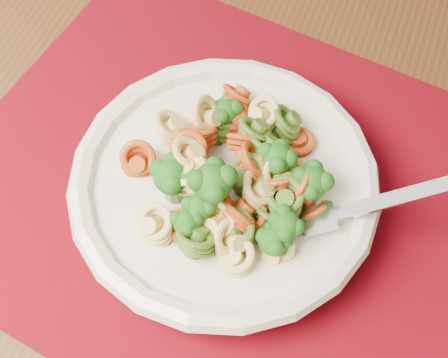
# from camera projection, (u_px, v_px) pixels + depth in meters

# --- Properties ---
(dining_table) EXTENTS (1.70, 1.22, 0.76)m
(dining_table) POSITION_uv_depth(u_px,v_px,m) (238.00, 126.00, 0.66)
(dining_table) COLOR #4B2C15
(dining_table) RESTS_ON ground
(placemat) EXTENTS (0.56, 0.49, 0.00)m
(placemat) POSITION_uv_depth(u_px,v_px,m) (243.00, 196.00, 0.51)
(placemat) COLOR #62040E
(placemat) RESTS_ON dining_table
(pasta_bowl) EXTENTS (0.24, 0.24, 0.05)m
(pasta_bowl) POSITION_uv_depth(u_px,v_px,m) (224.00, 187.00, 0.48)
(pasta_bowl) COLOR silver
(pasta_bowl) RESTS_ON placemat
(pasta_broccoli_heap) EXTENTS (0.20, 0.20, 0.06)m
(pasta_broccoli_heap) POSITION_uv_depth(u_px,v_px,m) (224.00, 175.00, 0.47)
(pasta_broccoli_heap) COLOR #E3C370
(pasta_broccoli_heap) RESTS_ON pasta_bowl
(fork) EXTENTS (0.18, 0.08, 0.08)m
(fork) POSITION_uv_depth(u_px,v_px,m) (318.00, 219.00, 0.45)
(fork) COLOR silver
(fork) RESTS_ON pasta_bowl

